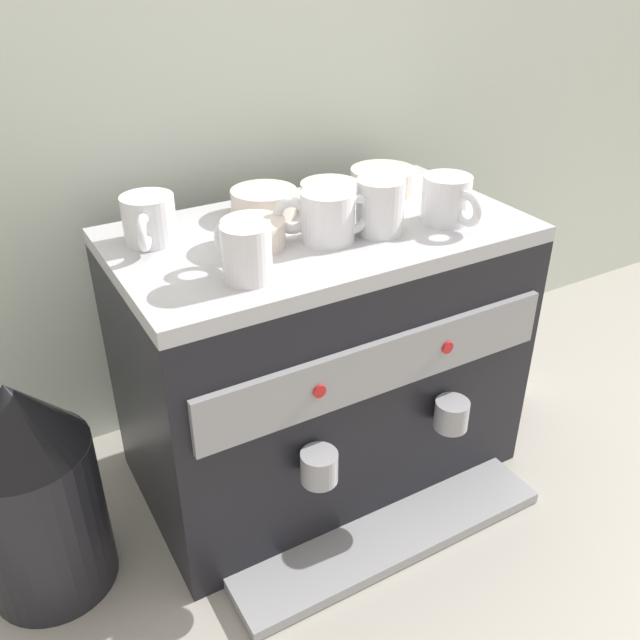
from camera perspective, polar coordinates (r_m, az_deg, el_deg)
ground_plane at (r=1.35m, az=0.00°, el=-11.49°), size 4.00×4.00×0.00m
tiled_backsplash_wall at (r=1.34m, az=-6.46°, el=11.81°), size 2.80×0.03×0.96m
espresso_machine at (r=1.20m, az=0.10°, el=-3.11°), size 0.65×0.48×0.48m
ceramic_cup_0 at (r=1.11m, az=10.61°, el=9.80°), size 0.08×0.12×0.07m
ceramic_cup_1 at (r=0.92m, az=-6.28°, el=5.67°), size 0.07×0.11×0.08m
ceramic_cup_2 at (r=1.05m, az=-14.06°, el=8.06°), size 0.08×0.11×0.07m
ceramic_cup_3 at (r=1.03m, az=0.37°, el=8.62°), size 0.11×0.09×0.08m
ceramic_cup_4 at (r=1.06m, az=4.84°, el=9.34°), size 0.12×0.07×0.08m
ceramic_bowl_0 at (r=1.14m, az=-4.67°, el=9.70°), size 0.11×0.11×0.04m
ceramic_bowl_1 at (r=1.02m, az=-5.59°, el=7.10°), size 0.10×0.10×0.04m
ceramic_bowl_2 at (r=1.24m, az=5.27°, el=11.46°), size 0.12×0.12×0.04m
ceramic_bowl_3 at (r=1.17m, az=0.86°, el=10.37°), size 0.10×0.10×0.04m
coffee_grinder at (r=1.10m, az=-22.80°, el=-12.89°), size 0.19×0.19×0.37m
milk_pitcher at (r=1.55m, az=15.05°, el=-3.59°), size 0.10×0.10×0.13m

